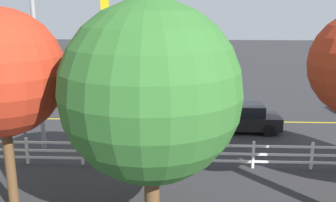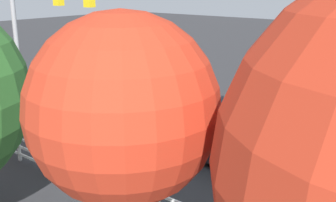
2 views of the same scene
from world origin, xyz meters
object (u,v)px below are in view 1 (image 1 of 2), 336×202
car_0 (239,118)px  tree_2 (151,93)px  car_2 (163,102)px  tree_0 (0,73)px

car_0 → tree_2: size_ratio=0.67×
car_2 → tree_2: tree_2 is taller
car_0 → car_2: bearing=-40.8°
car_2 → tree_0: tree_0 is taller
car_0 → car_2: (4.31, -3.77, -0.11)m
car_2 → tree_2: size_ratio=0.61×
car_2 → tree_2: 13.36m
car_0 → tree_0: bearing=44.8°
tree_2 → tree_0: bearing=-9.9°
car_0 → car_2: size_ratio=1.09×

